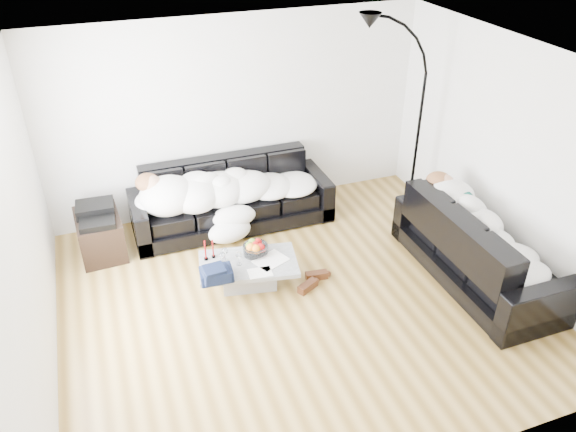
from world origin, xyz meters
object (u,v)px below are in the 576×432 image
object	(u,v)px
sofa_back	(232,196)
wine_glass_b	(222,259)
sleeper_right	(483,230)
wine_glass_c	(239,258)
wine_glass_a	(225,254)
candle_right	(213,249)
fruit_bowl	(256,247)
av_cabinet	(100,235)
shoes	(312,281)
sofa_right	(480,245)
stereo	(96,212)
floor_lamp	(418,131)
coffee_table	(249,273)
candle_left	(205,251)
sleeper_back	(232,183)

from	to	relation	value
sofa_back	wine_glass_b	world-z (taller)	sofa_back
sleeper_right	wine_glass_c	xyz separation A→B (m)	(-2.60, 0.75, -0.25)
wine_glass_a	candle_right	world-z (taller)	candle_right
sofa_back	candle_right	xyz separation A→B (m)	(-0.52, -1.11, 0.01)
fruit_bowl	wine_glass_c	bearing A→B (deg)	-150.17
wine_glass_c	candle_right	distance (m)	0.33
av_cabinet	shoes	bearing A→B (deg)	-37.27
sofa_right	stereo	world-z (taller)	sofa_right
sofa_back	floor_lamp	size ratio (longest dim) A/B	1.08
coffee_table	candle_left	world-z (taller)	candle_left
av_cabinet	floor_lamp	size ratio (longest dim) A/B	0.31
sleeper_right	coffee_table	bearing A→B (deg)	73.12
sofa_back	wine_glass_a	xyz separation A→B (m)	(-0.40, -1.21, -0.02)
candle_right	stereo	xyz separation A→B (m)	(-1.17, 1.01, 0.14)
coffee_table	wine_glass_c	world-z (taller)	wine_glass_c
sofa_back	stereo	xyz separation A→B (m)	(-1.68, -0.09, 0.15)
sofa_right	wine_glass_c	size ratio (longest dim) A/B	13.25
stereo	floor_lamp	distance (m)	4.12
sofa_back	av_cabinet	distance (m)	1.69
wine_glass_c	av_cabinet	bearing A→B (deg)	138.38
wine_glass_b	candle_left	bearing A→B (deg)	133.10
av_cabinet	wine_glass_b	bearing A→B (deg)	-47.29
sleeper_back	wine_glass_c	world-z (taller)	sleeper_back
sofa_right	wine_glass_b	world-z (taller)	sofa_right
sofa_back	wine_glass_c	xyz separation A→B (m)	(-0.28, -1.34, -0.02)
sleeper_back	av_cabinet	size ratio (longest dim) A/B	2.95
wine_glass_a	av_cabinet	distance (m)	1.70
sofa_back	stereo	bearing A→B (deg)	-176.77
coffee_table	sofa_back	bearing A→B (deg)	82.45
coffee_table	floor_lamp	size ratio (longest dim) A/B	0.45
candle_left	candle_right	xyz separation A→B (m)	(0.09, 0.02, -0.01)
shoes	sofa_back	bearing A→B (deg)	91.47
wine_glass_c	stereo	size ratio (longest dim) A/B	0.38
coffee_table	shoes	xyz separation A→B (m)	(0.67, -0.24, -0.11)
coffee_table	wine_glass_a	distance (m)	0.35
sleeper_back	candle_left	xyz separation A→B (m)	(-0.60, -1.08, -0.20)
sleeper_right	wine_glass_a	distance (m)	2.86
sofa_back	candle_right	bearing A→B (deg)	-114.91
sofa_back	floor_lamp	world-z (taller)	floor_lamp
wine_glass_c	av_cabinet	xyz separation A→B (m)	(-1.40, 1.24, -0.14)
wine_glass_b	wine_glass_c	xyz separation A→B (m)	(0.17, -0.05, 0.00)
sleeper_right	sofa_back	bearing A→B (deg)	47.96
shoes	av_cabinet	size ratio (longest dim) A/B	0.59
sofa_back	wine_glass_c	world-z (taller)	sofa_back
wine_glass_c	candle_left	bearing A→B (deg)	146.53
av_cabinet	sofa_back	bearing A→B (deg)	0.06
candle_left	shoes	bearing A→B (deg)	-22.04
sleeper_back	wine_glass_c	bearing A→B (deg)	-102.44
sofa_right	floor_lamp	world-z (taller)	floor_lamp
fruit_bowl	floor_lamp	distance (m)	2.64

